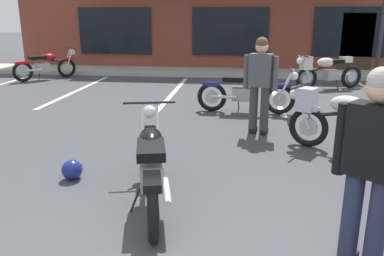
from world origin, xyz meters
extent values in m
plane|color=#3D3D42|center=(0.00, 3.97, 0.00)|extent=(80.00, 80.00, 0.00)
cube|color=#A8A59E|center=(0.00, 12.34, 0.07)|extent=(22.00, 1.80, 0.14)
cube|color=brown|center=(0.00, 16.03, 2.06)|extent=(16.17, 5.88, 4.12)
cube|color=black|center=(-4.31, 13.05, 1.45)|extent=(2.76, 0.06, 1.70)
cube|color=black|center=(0.00, 13.05, 1.45)|extent=(2.76, 0.06, 1.70)
cube|color=black|center=(4.31, 13.05, 1.45)|extent=(2.76, 0.06, 1.70)
cube|color=#33281E|center=(4.45, 13.05, 1.05)|extent=(1.10, 0.06, 2.10)
cube|color=silver|center=(-4.07, 8.74, 0.00)|extent=(0.12, 4.80, 0.01)
cube|color=silver|center=(-1.36, 8.74, 0.00)|extent=(0.12, 4.80, 0.01)
cube|color=silver|center=(1.36, 8.74, 0.00)|extent=(0.12, 4.80, 0.01)
cube|color=silver|center=(4.07, 8.74, 0.00)|extent=(0.12, 4.80, 0.01)
torus|color=black|center=(-0.32, 1.55, 0.32)|extent=(0.25, 0.65, 0.64)
cylinder|color=#B7B7BC|center=(-0.32, 1.55, 0.32)|extent=(0.13, 0.29, 0.29)
torus|color=black|center=(-0.66, 2.95, 0.32)|extent=(0.25, 0.65, 0.64)
cylinder|color=#B7B7BC|center=(-0.66, 2.95, 0.32)|extent=(0.13, 0.29, 0.29)
cylinder|color=silver|center=(-0.77, 3.03, 0.64)|extent=(0.12, 0.33, 0.66)
cylinder|color=silver|center=(-0.59, 3.07, 0.64)|extent=(0.12, 0.33, 0.66)
cylinder|color=black|center=(-0.70, 3.13, 0.96)|extent=(0.65, 0.19, 0.03)
sphere|color=silver|center=(-0.72, 3.20, 0.82)|extent=(0.21, 0.21, 0.17)
cube|color=black|center=(-0.67, 2.99, 0.62)|extent=(0.22, 0.38, 0.06)
cube|color=#9E9EA3|center=(-0.47, 2.17, 0.40)|extent=(0.33, 0.45, 0.28)
cylinder|color=silver|center=(-0.25, 1.85, 0.36)|extent=(0.20, 0.55, 0.07)
cylinder|color=black|center=(-0.52, 2.37, 0.64)|extent=(0.28, 0.93, 0.26)
ellipsoid|color=black|center=(-0.52, 2.39, 0.72)|extent=(0.37, 0.53, 0.22)
cube|color=black|center=(-0.44, 2.04, 0.72)|extent=(0.39, 0.57, 0.10)
cube|color=black|center=(-0.31, 1.53, 0.60)|extent=(0.24, 0.39, 0.08)
cylinder|color=black|center=(-0.63, 2.06, 0.14)|extent=(0.14, 0.05, 0.29)
torus|color=black|center=(3.59, 10.06, 0.32)|extent=(0.63, 0.34, 0.64)
cylinder|color=#B7B7BC|center=(3.59, 10.06, 0.32)|extent=(0.29, 0.17, 0.29)
torus|color=black|center=(2.26, 9.51, 0.32)|extent=(0.63, 0.34, 0.64)
cylinder|color=#B7B7BC|center=(2.26, 9.51, 0.32)|extent=(0.29, 0.17, 0.29)
cylinder|color=silver|center=(2.20, 9.39, 0.64)|extent=(0.32, 0.16, 0.66)
cylinder|color=silver|center=(2.13, 9.56, 0.64)|extent=(0.32, 0.16, 0.66)
cylinder|color=black|center=(2.09, 9.44, 0.96)|extent=(0.28, 0.62, 0.03)
sphere|color=silver|center=(2.01, 9.41, 0.82)|extent=(0.22, 0.22, 0.17)
cube|color=beige|center=(2.22, 9.50, 0.62)|extent=(0.39, 0.27, 0.06)
cube|color=#9E9EA3|center=(2.99, 9.82, 0.40)|extent=(0.46, 0.37, 0.28)
cylinder|color=silver|center=(3.28, 10.09, 0.36)|extent=(0.54, 0.27, 0.07)
cylinder|color=black|center=(2.81, 9.74, 0.64)|extent=(0.89, 0.42, 0.26)
ellipsoid|color=beige|center=(2.77, 9.73, 0.76)|extent=(0.60, 0.48, 0.26)
cube|color=beige|center=(2.21, 9.49, 0.76)|extent=(0.33, 0.35, 0.36)
cube|color=black|center=(3.09, 9.86, 0.78)|extent=(0.46, 0.37, 0.10)
cube|color=beige|center=(3.36, 9.97, 0.82)|extent=(0.37, 0.31, 0.16)
cylinder|color=black|center=(3.13, 9.68, 0.14)|extent=(0.07, 0.13, 0.29)
torus|color=black|center=(-6.33, 9.88, 0.32)|extent=(0.50, 0.55, 0.64)
cylinder|color=#B7B7BC|center=(-6.33, 9.88, 0.32)|extent=(0.24, 0.26, 0.29)
torus|color=black|center=(-5.38, 10.96, 0.32)|extent=(0.50, 0.55, 0.64)
cylinder|color=#B7B7BC|center=(-5.38, 10.96, 0.32)|extent=(0.24, 0.26, 0.29)
cylinder|color=silver|center=(-5.38, 11.09, 0.64)|extent=(0.25, 0.27, 0.66)
cylinder|color=silver|center=(-5.25, 10.97, 0.64)|extent=(0.25, 0.27, 0.66)
cylinder|color=black|center=(-5.26, 11.09, 0.96)|extent=(0.52, 0.46, 0.03)
sphere|color=silver|center=(-5.21, 11.15, 0.82)|extent=(0.24, 0.24, 0.17)
cube|color=#B70F14|center=(-5.35, 10.99, 0.62)|extent=(0.34, 0.36, 0.06)
cube|color=#9E9EA3|center=(-5.91, 10.36, 0.40)|extent=(0.44, 0.46, 0.28)
cylinder|color=silver|center=(-6.05, 9.99, 0.36)|extent=(0.42, 0.46, 0.07)
cylinder|color=black|center=(-5.78, 10.51, 0.64)|extent=(0.67, 0.75, 0.26)
ellipsoid|color=#B70F14|center=(-5.77, 10.52, 0.72)|extent=(0.51, 0.53, 0.22)
cube|color=black|center=(-6.00, 10.25, 0.72)|extent=(0.55, 0.58, 0.10)
cube|color=#B70F14|center=(-6.35, 9.86, 0.60)|extent=(0.36, 0.38, 0.08)
cylinder|color=black|center=(-6.09, 10.42, 0.14)|extent=(0.12, 0.11, 0.29)
torus|color=black|center=(1.53, 4.52, 0.32)|extent=(0.61, 0.40, 0.64)
cylinder|color=#B7B7BC|center=(1.53, 4.52, 0.32)|extent=(0.28, 0.19, 0.29)
cylinder|color=silver|center=(1.39, 4.49, 0.64)|extent=(0.30, 0.20, 0.66)
cylinder|color=silver|center=(1.48, 4.65, 0.64)|extent=(0.30, 0.20, 0.66)
cylinder|color=black|center=(1.37, 4.61, 0.96)|extent=(0.35, 0.59, 0.03)
sphere|color=silver|center=(1.30, 4.65, 0.82)|extent=(0.23, 0.23, 0.17)
cube|color=silver|center=(1.49, 4.54, 0.62)|extent=(0.38, 0.30, 0.06)
cube|color=#9E9EA3|center=(2.22, 4.13, 0.40)|extent=(0.47, 0.41, 0.28)
cylinder|color=black|center=(2.05, 4.23, 0.64)|extent=(0.85, 0.52, 0.26)
ellipsoid|color=silver|center=(2.01, 4.25, 0.76)|extent=(0.60, 0.52, 0.26)
cube|color=silver|center=(1.48, 4.55, 0.76)|extent=(0.35, 0.36, 0.36)
cube|color=black|center=(2.31, 4.08, 0.78)|extent=(0.47, 0.41, 0.10)
cylinder|color=black|center=(2.19, 3.94, 0.14)|extent=(0.09, 0.13, 0.29)
torus|color=black|center=(-0.17, 6.71, 0.32)|extent=(0.65, 0.14, 0.64)
cylinder|color=#B7B7BC|center=(-0.17, 6.71, 0.32)|extent=(0.29, 0.08, 0.29)
torus|color=black|center=(1.27, 6.61, 0.32)|extent=(0.65, 0.14, 0.64)
cylinder|color=#B7B7BC|center=(1.27, 6.61, 0.32)|extent=(0.29, 0.08, 0.29)
cylinder|color=silver|center=(1.37, 6.70, 0.64)|extent=(0.33, 0.07, 0.66)
cylinder|color=silver|center=(1.36, 6.52, 0.64)|extent=(0.33, 0.07, 0.66)
cylinder|color=black|center=(1.45, 6.60, 0.96)|extent=(0.08, 0.66, 0.03)
sphere|color=silver|center=(1.53, 6.59, 0.82)|extent=(0.18, 0.18, 0.17)
cube|color=navy|center=(1.31, 6.61, 0.62)|extent=(0.37, 0.16, 0.06)
cube|color=#9E9EA3|center=(0.47, 6.67, 0.40)|extent=(0.42, 0.27, 0.28)
cylinder|color=silver|center=(0.09, 6.56, 0.36)|extent=(0.55, 0.11, 0.07)
cylinder|color=black|center=(0.67, 6.65, 0.64)|extent=(0.94, 0.13, 0.26)
ellipsoid|color=navy|center=(0.69, 6.65, 0.72)|extent=(0.50, 0.29, 0.22)
cube|color=black|center=(0.33, 6.68, 0.72)|extent=(0.54, 0.32, 0.10)
cube|color=navy|center=(-0.19, 6.72, 0.60)|extent=(0.37, 0.18, 0.08)
cylinder|color=black|center=(0.41, 6.85, 0.14)|extent=(0.03, 0.14, 0.29)
cube|color=black|center=(0.69, 5.21, 0.04)|extent=(0.17, 0.26, 0.08)
cube|color=black|center=(0.88, 5.15, 0.04)|extent=(0.17, 0.26, 0.08)
cylinder|color=#38383D|center=(0.68, 5.17, 0.46)|extent=(0.19, 0.19, 0.80)
cylinder|color=#38383D|center=(0.87, 5.11, 0.46)|extent=(0.19, 0.19, 0.80)
cube|color=#4C4C51|center=(0.77, 5.14, 1.12)|extent=(0.43, 0.33, 0.56)
cylinder|color=#4C4C51|center=(0.54, 5.22, 1.08)|extent=(0.13, 0.13, 0.58)
cylinder|color=#4C4C51|center=(1.01, 5.07, 1.08)|extent=(0.13, 0.13, 0.58)
sphere|color=beige|center=(0.77, 5.14, 1.52)|extent=(0.28, 0.28, 0.22)
sphere|color=brown|center=(0.77, 5.13, 1.57)|extent=(0.26, 0.26, 0.21)
cylinder|color=#232842|center=(1.37, 1.38, 0.46)|extent=(0.21, 0.21, 0.80)
cylinder|color=#232842|center=(1.53, 1.26, 0.46)|extent=(0.21, 0.21, 0.80)
cube|color=black|center=(1.45, 1.32, 1.12)|extent=(0.44, 0.40, 0.56)
cylinder|color=black|center=(1.25, 1.46, 1.08)|extent=(0.14, 0.14, 0.58)
sphere|color=tan|center=(1.45, 1.32, 1.52)|extent=(0.31, 0.31, 0.22)
sphere|color=gray|center=(1.44, 1.31, 1.57)|extent=(0.29, 0.29, 0.21)
sphere|color=navy|center=(-1.66, 2.80, 0.13)|extent=(0.26, 0.26, 0.26)
cube|color=black|center=(-1.66, 2.91, 0.12)|extent=(0.18, 0.03, 0.09)
camera|label=1|loc=(0.44, -1.61, 2.02)|focal=36.66mm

